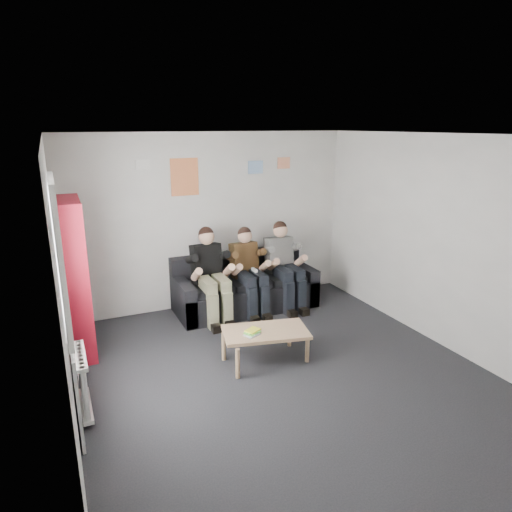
{
  "coord_description": "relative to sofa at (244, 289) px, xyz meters",
  "views": [
    {
      "loc": [
        -2.22,
        -4.15,
        2.8
      ],
      "look_at": [
        0.23,
        1.3,
        1.07
      ],
      "focal_mm": 32.0,
      "sensor_mm": 36.0,
      "label": 1
    }
  ],
  "objects": [
    {
      "name": "poster_blue",
      "position": [
        0.37,
        0.4,
        1.85
      ],
      "size": [
        0.25,
        0.01,
        0.2
      ],
      "primitive_type": "cube",
      "color": "#4392E6",
      "rests_on": "room_shell"
    },
    {
      "name": "person_right",
      "position": [
        0.61,
        -0.2,
        0.36
      ],
      "size": [
        0.42,
        0.89,
        1.35
      ],
      "rotation": [
        0.0,
        0.0,
        -0.03
      ],
      "color": "silver",
      "rests_on": "sofa"
    },
    {
      "name": "game_cases",
      "position": [
        -0.62,
        -1.71,
        0.12
      ],
      "size": [
        0.21,
        0.18,
        0.04
      ],
      "rotation": [
        0.0,
        0.0,
        0.37
      ],
      "color": "white",
      "rests_on": "coffee_table"
    },
    {
      "name": "poster_large",
      "position": [
        -0.78,
        0.4,
        1.75
      ],
      "size": [
        0.42,
        0.01,
        0.55
      ],
      "primitive_type": "cube",
      "color": "gold",
      "rests_on": "room_shell"
    },
    {
      "name": "person_left",
      "position": [
        -0.61,
        -0.2,
        0.37
      ],
      "size": [
        0.43,
        0.91,
        1.37
      ],
      "rotation": [
        0.0,
        0.0,
        0.08
      ],
      "color": "black",
      "rests_on": "sofa"
    },
    {
      "name": "person_middle",
      "position": [
        -0.0,
        -0.2,
        0.35
      ],
      "size": [
        0.4,
        0.85,
        1.31
      ],
      "rotation": [
        0.0,
        0.0,
        0.08
      ],
      "color": "#50391A",
      "rests_on": "sofa"
    },
    {
      "name": "coffee_table",
      "position": [
        -0.43,
        -1.69,
        0.05
      ],
      "size": [
        1.02,
        0.56,
        0.41
      ],
      "rotation": [
        0.0,
        0.0,
        -0.22
      ],
      "color": "tan",
      "rests_on": "ground"
    },
    {
      "name": "radiator",
      "position": [
        -2.53,
        -1.89,
        0.05
      ],
      "size": [
        0.1,
        0.64,
        0.6
      ],
      "color": "silver",
      "rests_on": "ground"
    },
    {
      "name": "window",
      "position": [
        -2.6,
        -1.89,
        0.73
      ],
      "size": [
        0.05,
        1.3,
        2.36
      ],
      "color": "white",
      "rests_on": "room_shell"
    },
    {
      "name": "bookshelf",
      "position": [
        -2.45,
        -0.49,
        0.68
      ],
      "size": [
        0.29,
        0.88,
        1.96
      ],
      "rotation": [
        0.0,
        0.0,
        -0.01
      ],
      "color": "maroon",
      "rests_on": "ground"
    },
    {
      "name": "room_shell",
      "position": [
        -0.38,
        -2.09,
        1.05
      ],
      "size": [
        5.0,
        5.0,
        5.0
      ],
      "color": "black",
      "rests_on": "ground"
    },
    {
      "name": "poster_sign",
      "position": [
        -1.38,
        0.4,
        1.95
      ],
      "size": [
        0.2,
        0.01,
        0.14
      ],
      "primitive_type": "cube",
      "color": "white",
      "rests_on": "room_shell"
    },
    {
      "name": "sofa",
      "position": [
        0.0,
        0.0,
        0.0
      ],
      "size": [
        2.18,
        0.89,
        0.84
      ],
      "color": "black",
      "rests_on": "ground"
    },
    {
      "name": "poster_pink",
      "position": [
        0.87,
        0.4,
        1.9
      ],
      "size": [
        0.22,
        0.01,
        0.18
      ],
      "primitive_type": "cube",
      "color": "#BC3A7B",
      "rests_on": "room_shell"
    }
  ]
}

